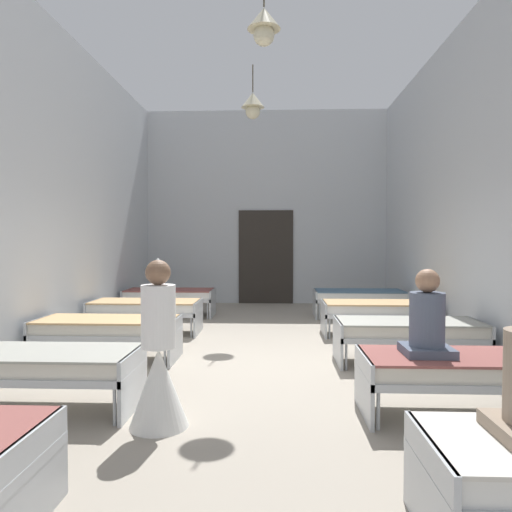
# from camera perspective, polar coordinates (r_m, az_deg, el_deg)

# --- Properties ---
(ground_plane) EXTENTS (6.75, 12.51, 0.10)m
(ground_plane) POSITION_cam_1_polar(r_m,az_deg,el_deg) (6.60, -0.00, -12.92)
(ground_plane) COLOR #9E9384
(room_shell) EXTENTS (6.55, 12.11, 4.96)m
(room_shell) POSITION_cam_1_polar(r_m,az_deg,el_deg) (7.75, 0.42, 8.19)
(room_shell) COLOR silver
(room_shell) RESTS_ON ground
(bed_left_row_1) EXTENTS (1.90, 0.84, 0.57)m
(bed_left_row_1) POSITION_cam_1_polar(r_m,az_deg,el_deg) (5.17, -24.55, -11.71)
(bed_left_row_1) COLOR #B7BCC1
(bed_left_row_1) RESTS_ON ground
(bed_right_row_1) EXTENTS (1.90, 0.84, 0.57)m
(bed_right_row_1) POSITION_cam_1_polar(r_m,az_deg,el_deg) (4.95, 23.64, -12.30)
(bed_right_row_1) COLOR #B7BCC1
(bed_right_row_1) RESTS_ON ground
(bed_left_row_2) EXTENTS (1.90, 0.84, 0.57)m
(bed_left_row_2) POSITION_cam_1_polar(r_m,az_deg,el_deg) (6.88, -17.28, -8.22)
(bed_left_row_2) COLOR #B7BCC1
(bed_left_row_2) RESTS_ON ground
(bed_right_row_2) EXTENTS (1.90, 0.84, 0.57)m
(bed_right_row_2) POSITION_cam_1_polar(r_m,az_deg,el_deg) (6.72, 17.72, -8.48)
(bed_right_row_2) COLOR #B7BCC1
(bed_right_row_2) RESTS_ON ground
(bed_left_row_3) EXTENTS (1.90, 0.84, 0.57)m
(bed_left_row_3) POSITION_cam_1_polar(r_m,az_deg,el_deg) (8.67, -13.01, -6.09)
(bed_left_row_3) COLOR #B7BCC1
(bed_left_row_3) RESTS_ON ground
(bed_right_row_3) EXTENTS (1.90, 0.84, 0.57)m
(bed_right_row_3) POSITION_cam_1_polar(r_m,az_deg,el_deg) (8.54, 14.34, -6.22)
(bed_right_row_3) COLOR #B7BCC1
(bed_right_row_3) RESTS_ON ground
(bed_left_row_4) EXTENTS (1.90, 0.84, 0.57)m
(bed_left_row_4) POSITION_cam_1_polar(r_m,az_deg,el_deg) (10.50, -10.24, -4.67)
(bed_left_row_4) COLOR #B7BCC1
(bed_left_row_4) RESTS_ON ground
(bed_right_row_4) EXTENTS (1.90, 0.84, 0.57)m
(bed_right_row_4) POSITION_cam_1_polar(r_m,az_deg,el_deg) (10.39, 12.18, -4.75)
(bed_right_row_4) COLOR #B7BCC1
(bed_right_row_4) RESTS_ON ground
(nurse_near_aisle) EXTENTS (0.52, 0.52, 1.49)m
(nurse_near_aisle) POSITION_cam_1_polar(r_m,az_deg,el_deg) (4.38, -11.53, -12.84)
(nurse_near_aisle) COLOR white
(nurse_near_aisle) RESTS_ON ground
(patient_seated_secondary) EXTENTS (0.44, 0.44, 0.80)m
(patient_seated_secondary) POSITION_cam_1_polar(r_m,az_deg,el_deg) (4.76, 19.72, -7.55)
(patient_seated_secondary) COLOR #515B70
(patient_seated_secondary) RESTS_ON bed_right_row_1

